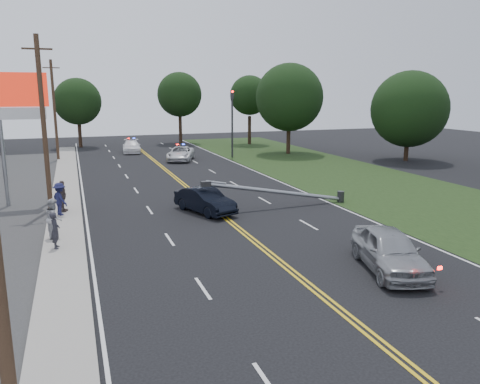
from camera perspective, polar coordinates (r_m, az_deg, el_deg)
name	(u,v)px	position (r m, az deg, el deg)	size (l,w,h in m)	color
ground	(275,258)	(19.99, 4.29, -8.02)	(120.00, 120.00, 0.00)	black
sidewalk	(65,216)	(27.96, -20.54, -2.77)	(1.80, 70.00, 0.12)	gray
grass_verge	(391,190)	(35.10, 17.95, 0.24)	(12.00, 80.00, 0.01)	black
centerline_yellow	(209,205)	(29.01, -3.74, -1.59)	(0.36, 80.00, 0.00)	gold
pylon_sign	(20,107)	(31.25, -25.20, 9.38)	(3.20, 0.35, 8.00)	gray
traffic_signal	(232,118)	(49.83, -0.96, 9.04)	(0.28, 0.41, 7.05)	#2D2D30
fallen_streetlight	(285,192)	(28.42, 5.50, -0.03)	(9.36, 0.44, 1.91)	#2D2D30
utility_pole_mid	(44,124)	(29.21, -22.82, 7.67)	(1.60, 0.28, 10.00)	#382619
utility_pole_far	(55,110)	(51.17, -21.67, 9.27)	(1.60, 0.28, 10.00)	#382619
tree_6	(78,102)	(62.50, -19.19, 10.37)	(5.76, 5.76, 8.59)	black
tree_7	(179,95)	(64.45, -7.39, 11.69)	(5.92, 5.92, 9.49)	black
tree_8	(250,95)	(62.78, 1.18, 11.69)	(5.17, 5.17, 9.02)	black
tree_9	(289,97)	(53.25, 6.03, 11.40)	(7.50, 7.50, 10.02)	black
tree_13	(409,109)	(50.28, 19.95, 9.48)	(7.57, 7.57, 8.97)	black
crashed_sedan	(205,200)	(27.14, -4.31, -1.02)	(1.52, 4.35, 1.43)	black
waiting_sedan	(389,250)	(19.28, 17.75, -6.77)	(1.93, 4.81, 1.64)	#93959A
emergency_a	(181,153)	(48.27, -7.24, 4.68)	(2.35, 5.10, 1.42)	silver
emergency_b	(132,146)	(55.65, -13.08, 5.43)	(1.95, 4.80, 1.39)	white
bystander_a	(55,230)	(22.09, -21.59, -4.35)	(0.59, 0.39, 1.62)	#292830
bystander_b	(54,218)	(23.66, -21.74, -2.98)	(0.91, 0.71, 1.88)	#A8A7AC
bystander_c	(60,199)	(27.86, -21.10, -0.80)	(1.18, 0.68, 1.83)	#1B1C43
bystander_d	(62,196)	(28.63, -20.83, -0.48)	(1.05, 0.44, 1.80)	#544643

